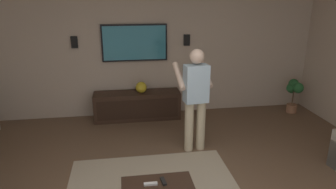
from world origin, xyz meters
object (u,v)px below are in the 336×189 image
(person_standing, at_px, (195,94))
(wall_speaker_right, at_px, (74,42))
(media_console, at_px, (137,105))
(wall_speaker_left, at_px, (187,40))
(tv, at_px, (135,43))
(remote_white, at_px, (151,184))
(remote_black, at_px, (163,181))
(potted_plant_short, at_px, (293,91))
(vase_round, at_px, (141,87))

(person_standing, bearing_deg, wall_speaker_right, 42.84)
(media_console, relative_size, wall_speaker_left, 7.73)
(media_console, height_order, tv, tv)
(remote_white, bearing_deg, remote_black, -168.17)
(wall_speaker_right, bearing_deg, remote_black, -157.92)
(potted_plant_short, height_order, wall_speaker_left, wall_speaker_left)
(person_standing, relative_size, remote_white, 10.93)
(wall_speaker_right, bearing_deg, tv, -90.66)
(wall_speaker_right, bearing_deg, remote_white, -160.45)
(media_console, distance_m, remote_black, 2.87)
(media_console, height_order, vase_round, vase_round)
(media_console, relative_size, person_standing, 1.04)
(media_console, bearing_deg, remote_white, -0.42)
(tv, bearing_deg, wall_speaker_left, 90.72)
(remote_black, relative_size, wall_speaker_right, 0.68)
(wall_speaker_left, bearing_deg, media_console, 103.67)
(tv, bearing_deg, remote_white, -0.39)
(tv, relative_size, wall_speaker_left, 5.80)
(remote_white, height_order, remote_black, same)
(wall_speaker_right, bearing_deg, potted_plant_short, -95.25)
(vase_round, bearing_deg, wall_speaker_left, -73.46)
(tv, xyz_separation_m, vase_round, (-0.27, -0.09, -0.83))
(tv, height_order, wall_speaker_right, tv)
(tv, height_order, potted_plant_short, tv)
(vase_round, distance_m, wall_speaker_right, 1.53)
(potted_plant_short, bearing_deg, media_console, 87.36)
(media_console, xyz_separation_m, remote_black, (-2.87, -0.13, 0.14))
(potted_plant_short, distance_m, wall_speaker_left, 2.48)
(wall_speaker_left, bearing_deg, wall_speaker_right, 90.00)
(wall_speaker_left, bearing_deg, person_standing, 172.76)
(vase_round, bearing_deg, person_standing, -151.91)
(remote_black, distance_m, vase_round, 2.85)
(remote_white, distance_m, wall_speaker_left, 3.50)
(tv, relative_size, remote_black, 8.51)
(media_console, relative_size, tv, 1.33)
(potted_plant_short, relative_size, wall_speaker_left, 3.27)
(tv, bearing_deg, media_console, 0.00)
(potted_plant_short, distance_m, remote_white, 4.27)
(media_console, bearing_deg, remote_black, 2.51)
(person_standing, xyz_separation_m, remote_black, (-1.44, 0.71, -0.52))
(remote_black, bearing_deg, wall_speaker_right, -164.97)
(potted_plant_short, height_order, wall_speaker_right, wall_speaker_right)
(tv, distance_m, wall_speaker_right, 1.14)
(vase_round, bearing_deg, potted_plant_short, -92.16)
(media_console, xyz_separation_m, person_standing, (-1.42, -0.83, 0.66))
(wall_speaker_left, xyz_separation_m, wall_speaker_right, (0.00, 2.18, 0.01))
(remote_white, distance_m, wall_speaker_right, 3.52)
(person_standing, bearing_deg, vase_round, 21.34)
(person_standing, relative_size, potted_plant_short, 2.28)
(person_standing, relative_size, vase_round, 7.45)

